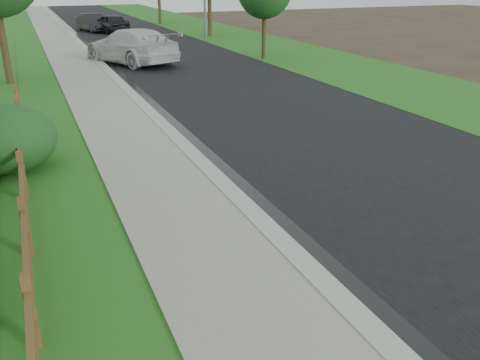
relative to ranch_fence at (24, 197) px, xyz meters
name	(u,v)px	position (x,y,z in m)	size (l,w,h in m)	color
road	(137,39)	(8.20, 28.60, -0.61)	(8.00, 90.00, 0.02)	black
curb	(77,41)	(4.00, 28.60, -0.56)	(0.40, 90.00, 0.12)	gray
wet_gutter	(83,41)	(4.35, 28.60, -0.60)	(0.50, 90.00, 0.00)	black
sidewalk	(58,42)	(2.70, 28.60, -0.57)	(2.20, 90.00, 0.10)	gray
grass_strip	(28,43)	(0.80, 28.60, -0.59)	(1.60, 90.00, 0.06)	#275D1A
verge_far	(226,34)	(15.10, 28.60, -0.60)	(6.00, 90.00, 0.04)	#275D1A
ranch_fence	(24,197)	(0.00, 0.00, 0.00)	(0.12, 16.92, 1.10)	#533B1B
white_suv	(131,46)	(5.60, 17.74, 0.29)	(2.48, 6.09, 1.77)	silver
dark_car_mid	(111,23)	(7.10, 33.08, 0.14)	(1.73, 4.31, 1.47)	black
dark_car_far	(93,23)	(5.99, 34.79, 0.09)	(1.46, 4.20, 1.38)	black
shrub_d	(5,139)	(-0.30, 3.25, 0.18)	(2.33, 2.33, 1.59)	#17421B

